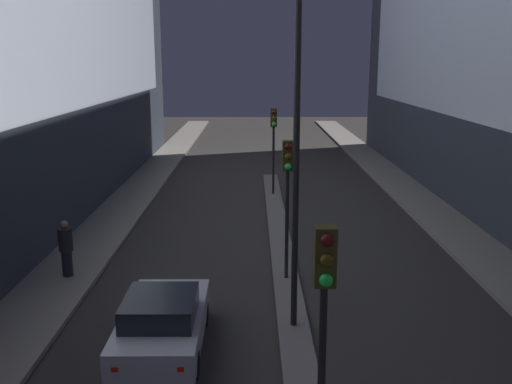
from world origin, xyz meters
name	(u,v)px	position (x,y,z in m)	size (l,w,h in m)	color
median_strip	(283,257)	(0.00, 15.39, 0.06)	(0.81, 28.79, 0.11)	#66605B
traffic_light_near	(324,301)	(0.00, 4.39, 3.28)	(0.32, 0.42, 4.31)	black
traffic_light_mid	(288,179)	(0.00, 13.31, 3.28)	(0.32, 0.42, 4.31)	black
traffic_light_far	(274,132)	(0.00, 24.77, 3.28)	(0.32, 0.42, 4.31)	black
street_lamp	(298,51)	(0.00, 10.08, 6.94)	(0.62, 0.62, 9.40)	black
car_left_lane	(163,322)	(-3.17, 8.94, 0.76)	(1.89, 4.13, 1.49)	#B2B2B7
pedestrian_on_left_sidewalk	(66,247)	(-6.85, 13.46, 1.07)	(0.44, 0.44, 1.78)	black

